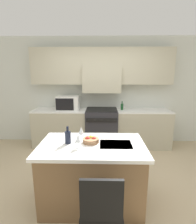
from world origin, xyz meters
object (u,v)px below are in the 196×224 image
at_px(oil_bottle_on_counter, 122,107).
at_px(fruit_bowl, 91,140).
at_px(wine_glass_near, 78,138).
at_px(wine_glass_far, 81,131).
at_px(wine_bottle, 68,137).
at_px(microwave, 68,103).
at_px(range_stove, 102,128).
at_px(island_chair, 101,209).

bearing_deg(oil_bottle_on_counter, fruit_bowl, -108.17).
bearing_deg(wine_glass_near, wine_glass_far, 89.40).
bearing_deg(wine_bottle, oil_bottle_on_counter, 64.55).
bearing_deg(microwave, wine_bottle, -79.54).
bearing_deg(microwave, wine_glass_near, -76.06).
bearing_deg(wine_glass_near, oil_bottle_on_counter, 69.72).
bearing_deg(wine_glass_near, microwave, 103.94).
xyz_separation_m(fruit_bowl, oil_bottle_on_counter, (0.65, 1.97, 0.08)).
height_order(microwave, wine_glass_far, microwave).
xyz_separation_m(range_stove, wine_glass_near, (-0.29, -2.11, 0.54)).
bearing_deg(wine_glass_far, microwave, 106.18).
height_order(microwave, fruit_bowl, microwave).
height_order(island_chair, wine_bottle, wine_bottle).
distance_m(microwave, wine_bottle, 2.02).
bearing_deg(range_stove, oil_bottle_on_counter, 4.75).
relative_size(wine_glass_near, oil_bottle_on_counter, 0.88).
bearing_deg(range_stove, island_chair, -89.77).
relative_size(range_stove, microwave, 1.75).
height_order(range_stove, fruit_bowl, fruit_bowl).
xyz_separation_m(wine_glass_far, oil_bottle_on_counter, (0.79, 1.85, -0.01)).
bearing_deg(island_chair, microwave, 106.84).
relative_size(range_stove, wine_glass_near, 5.03).
xyz_separation_m(wine_bottle, fruit_bowl, (0.31, 0.04, -0.05)).
bearing_deg(oil_bottle_on_counter, range_stove, -175.25).
xyz_separation_m(microwave, fruit_bowl, (0.68, -1.95, -0.17)).
bearing_deg(microwave, fruit_bowl, -70.84).
bearing_deg(wine_bottle, microwave, 100.46).
bearing_deg(range_stove, fruit_bowl, -94.26).
bearing_deg(wine_bottle, range_stove, 77.02).
distance_m(wine_glass_far, fruit_bowl, 0.21).
distance_m(island_chair, oil_bottle_on_counter, 2.85).
bearing_deg(wine_glass_far, wine_bottle, -136.57).
xyz_separation_m(range_stove, wine_bottle, (-0.45, -1.97, 0.51)).
height_order(wine_bottle, oil_bottle_on_counter, oil_bottle_on_counter).
distance_m(range_stove, wine_bottle, 2.08).
relative_size(wine_bottle, fruit_bowl, 1.07).
distance_m(wine_glass_near, fruit_bowl, 0.25).
distance_m(island_chair, wine_glass_near, 0.85).
xyz_separation_m(microwave, wine_glass_far, (0.53, -1.83, -0.08)).
bearing_deg(island_chair, oil_bottle_on_counter, 79.92).
height_order(microwave, island_chair, microwave).
relative_size(island_chair, fruit_bowl, 4.12).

